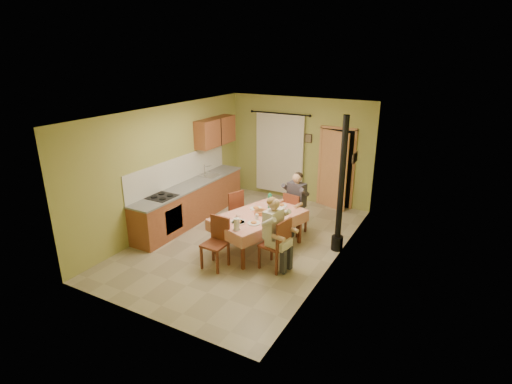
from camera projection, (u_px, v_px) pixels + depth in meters
The scene contains 17 objects.
floor at pixel (244, 241), 8.71m from camera, with size 4.00×6.00×0.01m, color tan.
room_shell at pixel (243, 160), 8.10m from camera, with size 4.04×6.04×2.82m.
kitchen_run at pixel (191, 201), 9.65m from camera, with size 0.64×3.64×1.56m.
upper_cabinets at pixel (215, 132), 10.28m from camera, with size 0.35×1.40×0.70m, color brown.
curtain at pixel (279, 153), 10.93m from camera, with size 1.70×0.07×2.22m.
doorway at pixel (335, 168), 10.29m from camera, with size 0.96×0.33×2.15m.
dining_table at pixel (258, 231), 8.29m from camera, with size 1.66×2.14×0.76m.
tableware at pixel (256, 214), 8.06m from camera, with size 0.66×1.67×0.33m.
chair_far at pixel (295, 221), 9.02m from camera, with size 0.48×0.48×0.97m.
chair_near at pixel (216, 253), 7.59m from camera, with size 0.44×0.44×0.99m.
chair_right at pixel (275, 254), 7.55m from camera, with size 0.53×0.53×1.03m.
chair_left at pixel (241, 222), 8.94m from camera, with size 0.54×0.54×0.97m.
man_far at pixel (296, 196), 8.84m from camera, with size 0.62×0.53×1.39m.
man_right at pixel (275, 225), 7.36m from camera, with size 0.52×0.62×1.39m.
stove_flue at pixel (340, 204), 8.00m from camera, with size 0.24×0.24×2.80m.
picture_back at pixel (308, 138), 10.46m from camera, with size 0.19×0.03×0.23m, color black.
picture_right at pixel (355, 158), 8.19m from camera, with size 0.03×0.31×0.21m, color brown.
Camera 1 is at (4.00, -6.75, 3.94)m, focal length 28.00 mm.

